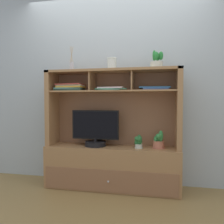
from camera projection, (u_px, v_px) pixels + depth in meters
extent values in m
cube|color=olive|center=(112.00, 188.00, 2.84)|extent=(6.00, 6.00, 0.02)
cube|color=#A8B5BB|center=(116.00, 78.00, 3.00)|extent=(6.00, 0.02, 2.80)
cube|color=#A07448|center=(112.00, 167.00, 2.82)|extent=(1.66, 0.41, 0.53)
cube|color=#8A5D3E|center=(108.00, 181.00, 2.62)|extent=(1.60, 0.01, 0.26)
sphere|color=silver|center=(108.00, 182.00, 2.61)|extent=(0.02, 0.02, 0.02)
cube|color=#A07448|center=(52.00, 108.00, 2.95)|extent=(0.06, 0.32, 0.95)
cube|color=#A07448|center=(179.00, 109.00, 2.63)|extent=(0.06, 0.32, 0.95)
cube|color=#8A5D3E|center=(114.00, 109.00, 2.94)|extent=(1.60, 0.02, 0.92)
cube|color=#A07448|center=(112.00, 71.00, 2.77)|extent=(1.66, 0.32, 0.03)
cube|color=#A07448|center=(112.00, 91.00, 2.78)|extent=(1.54, 0.29, 0.02)
cube|color=#A07448|center=(92.00, 82.00, 2.83)|extent=(0.02, 0.27, 0.22)
cube|color=#A07448|center=(133.00, 81.00, 2.73)|extent=(0.02, 0.27, 0.22)
cylinder|color=black|center=(95.00, 144.00, 2.82)|extent=(0.26, 0.26, 0.06)
cylinder|color=black|center=(95.00, 140.00, 2.82)|extent=(0.04, 0.04, 0.03)
cube|color=black|center=(95.00, 125.00, 2.81)|extent=(0.60, 0.03, 0.36)
cube|color=black|center=(95.00, 125.00, 2.80)|extent=(0.57, 0.00, 0.33)
cylinder|color=beige|center=(139.00, 146.00, 2.70)|extent=(0.09, 0.09, 0.05)
cylinder|color=beige|center=(139.00, 148.00, 2.70)|extent=(0.10, 0.10, 0.01)
ellipsoid|color=#2A6C34|center=(139.00, 141.00, 2.70)|extent=(0.07, 0.07, 0.07)
ellipsoid|color=#2A6C34|center=(139.00, 140.00, 2.71)|extent=(0.06, 0.06, 0.12)
ellipsoid|color=#2A6C34|center=(138.00, 140.00, 2.73)|extent=(0.06, 0.08, 0.08)
ellipsoid|color=#2A6C34|center=(137.00, 142.00, 2.70)|extent=(0.05, 0.06, 0.09)
ellipsoid|color=#2A6C34|center=(137.00, 139.00, 2.68)|extent=(0.07, 0.06, 0.06)
ellipsoid|color=#2A6C34|center=(139.00, 139.00, 2.67)|extent=(0.06, 0.07, 0.08)
cylinder|color=#BC6C51|center=(158.00, 145.00, 2.70)|extent=(0.13, 0.13, 0.09)
cylinder|color=#BC6C51|center=(158.00, 148.00, 2.70)|extent=(0.15, 0.15, 0.01)
ellipsoid|color=#368C44|center=(161.00, 136.00, 2.68)|extent=(0.05, 0.05, 0.14)
ellipsoid|color=#368C44|center=(158.00, 138.00, 2.71)|extent=(0.04, 0.06, 0.09)
ellipsoid|color=#368C44|center=(156.00, 139.00, 2.71)|extent=(0.05, 0.07, 0.08)
ellipsoid|color=#368C44|center=(159.00, 136.00, 2.68)|extent=(0.07, 0.08, 0.06)
cube|color=#374E7D|center=(155.00, 89.00, 2.65)|extent=(0.32, 0.22, 0.02)
cube|color=#27557E|center=(154.00, 87.00, 2.66)|extent=(0.37, 0.20, 0.02)
cube|color=#437C68|center=(111.00, 90.00, 2.75)|extent=(0.28, 0.23, 0.01)
cube|color=#40805E|center=(111.00, 89.00, 2.74)|extent=(0.39, 0.22, 0.01)
cube|color=beige|center=(111.00, 88.00, 2.73)|extent=(0.32, 0.20, 0.02)
cube|color=#284036|center=(69.00, 90.00, 2.85)|extent=(0.36, 0.18, 0.02)
cube|color=#487971|center=(69.00, 88.00, 2.85)|extent=(0.36, 0.18, 0.02)
cube|color=gold|center=(71.00, 87.00, 2.85)|extent=(0.35, 0.21, 0.02)
cube|color=beige|center=(70.00, 86.00, 2.85)|extent=(0.35, 0.19, 0.02)
cube|color=#A53B32|center=(70.00, 84.00, 2.84)|extent=(0.35, 0.21, 0.01)
cylinder|color=#B6B6BC|center=(72.00, 67.00, 2.91)|extent=(0.05, 0.05, 0.11)
cylinder|color=#B6B6BC|center=(72.00, 62.00, 2.90)|extent=(0.02, 0.02, 0.02)
cylinder|color=tan|center=(72.00, 55.00, 2.90)|extent=(0.00, 0.02, 0.21)
cylinder|color=tan|center=(72.00, 55.00, 2.90)|extent=(0.05, 0.02, 0.20)
cylinder|color=tan|center=(71.00, 55.00, 2.90)|extent=(0.03, 0.04, 0.21)
cylinder|color=tan|center=(71.00, 55.00, 2.90)|extent=(0.03, 0.04, 0.20)
cylinder|color=tan|center=(72.00, 55.00, 2.90)|extent=(0.04, 0.02, 0.21)
cylinder|color=beige|center=(157.00, 65.00, 2.66)|extent=(0.14, 0.14, 0.08)
cylinder|color=beige|center=(157.00, 68.00, 2.66)|extent=(0.16, 0.16, 0.01)
ellipsoid|color=#237930|center=(161.00, 56.00, 2.65)|extent=(0.06, 0.05, 0.10)
ellipsoid|color=#237930|center=(157.00, 57.00, 2.69)|extent=(0.06, 0.04, 0.07)
ellipsoid|color=#237930|center=(154.00, 55.00, 2.66)|extent=(0.04, 0.06, 0.13)
ellipsoid|color=#237930|center=(156.00, 56.00, 2.63)|extent=(0.06, 0.05, 0.10)
cylinder|color=silver|center=(112.00, 64.00, 2.76)|extent=(0.11, 0.11, 0.13)
torus|color=silver|center=(112.00, 58.00, 2.76)|extent=(0.12, 0.12, 0.02)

